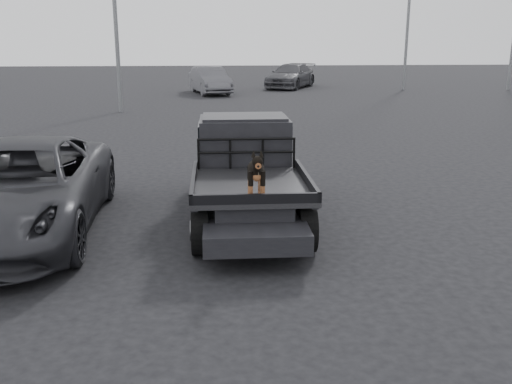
{
  "coord_description": "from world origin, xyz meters",
  "views": [
    {
      "loc": [
        -0.59,
        -8.1,
        3.28
      ],
      "look_at": [
        -0.03,
        -0.36,
        1.16
      ],
      "focal_mm": 40.0,
      "sensor_mm": 36.0,
      "label": 1
    }
  ],
  "objects_px": {
    "dog": "(256,174)",
    "distant_car_b": "(291,76)",
    "distant_car_a": "(210,80)",
    "flatbed_ute": "(247,195)",
    "parked_suv": "(18,189)"
  },
  "relations": [
    {
      "from": "flatbed_ute",
      "to": "distant_car_b",
      "type": "xyz_separation_m",
      "value": [
        4.49,
        27.85,
        0.31
      ]
    },
    {
      "from": "flatbed_ute",
      "to": "distant_car_b",
      "type": "distance_m",
      "value": 28.21
    },
    {
      "from": "distant_car_a",
      "to": "flatbed_ute",
      "type": "bearing_deg",
      "value": -101.44
    },
    {
      "from": "distant_car_a",
      "to": "dog",
      "type": "bearing_deg",
      "value": -101.5
    },
    {
      "from": "dog",
      "to": "distant_car_b",
      "type": "xyz_separation_m",
      "value": [
        4.46,
        29.62,
        -0.52
      ]
    },
    {
      "from": "parked_suv",
      "to": "distant_car_a",
      "type": "distance_m",
      "value": 24.89
    },
    {
      "from": "distant_car_b",
      "to": "flatbed_ute",
      "type": "bearing_deg",
      "value": -72.79
    },
    {
      "from": "dog",
      "to": "parked_suv",
      "type": "xyz_separation_m",
      "value": [
        -3.94,
        1.27,
        -0.5
      ]
    },
    {
      "from": "flatbed_ute",
      "to": "distant_car_a",
      "type": "xyz_separation_m",
      "value": [
        -0.79,
        24.19,
        0.32
      ]
    },
    {
      "from": "dog",
      "to": "distant_car_b",
      "type": "relative_size",
      "value": 0.14
    },
    {
      "from": "distant_car_a",
      "to": "distant_car_b",
      "type": "distance_m",
      "value": 6.42
    },
    {
      "from": "parked_suv",
      "to": "distant_car_a",
      "type": "height_order",
      "value": "parked_suv"
    },
    {
      "from": "distant_car_b",
      "to": "parked_suv",
      "type": "bearing_deg",
      "value": -80.14
    },
    {
      "from": "dog",
      "to": "distant_car_a",
      "type": "xyz_separation_m",
      "value": [
        -0.82,
        25.97,
        -0.51
      ]
    },
    {
      "from": "flatbed_ute",
      "to": "dog",
      "type": "distance_m",
      "value": 1.96
    }
  ]
}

